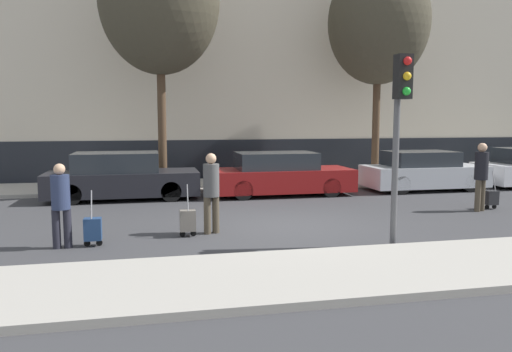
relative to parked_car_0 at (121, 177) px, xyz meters
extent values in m
plane|color=#38383A|center=(3.83, -4.74, -0.67)|extent=(80.00, 80.00, 0.00)
cube|color=#A39E93|center=(3.83, -8.49, -0.61)|extent=(28.00, 2.50, 0.12)
cube|color=#A39E93|center=(3.83, 2.26, -0.61)|extent=(28.00, 3.00, 0.12)
cube|color=#B7AD99|center=(3.83, 6.03, 5.51)|extent=(28.00, 3.14, 12.34)
cube|color=black|center=(3.83, 4.44, 0.13)|extent=(27.44, 0.06, 1.60)
cube|color=black|center=(0.05, 0.00, -0.17)|extent=(4.51, 1.81, 0.70)
cube|color=#23282D|center=(-0.13, 0.00, 0.47)|extent=(2.48, 1.59, 0.58)
cylinder|color=black|center=(1.45, -0.81, -0.37)|extent=(0.60, 0.18, 0.60)
cylinder|color=black|center=(1.45, 0.81, -0.37)|extent=(0.60, 0.18, 0.60)
cylinder|color=black|center=(-1.35, -0.81, -0.37)|extent=(0.60, 0.18, 0.60)
cylinder|color=black|center=(-1.35, 0.81, -0.37)|extent=(0.60, 0.18, 0.60)
cube|color=maroon|center=(4.98, -0.21, -0.17)|extent=(4.51, 1.78, 0.70)
cube|color=#23282D|center=(4.80, -0.21, 0.44)|extent=(2.48, 1.57, 0.53)
cylinder|color=black|center=(6.38, -1.01, -0.37)|extent=(0.60, 0.18, 0.60)
cylinder|color=black|center=(6.38, 0.59, -0.37)|extent=(0.60, 0.18, 0.60)
cylinder|color=black|center=(3.58, -1.01, -0.37)|extent=(0.60, 0.18, 0.60)
cylinder|color=black|center=(3.58, 0.59, -0.37)|extent=(0.60, 0.18, 0.60)
cube|color=#B7BABF|center=(10.05, -0.20, -0.17)|extent=(4.09, 1.72, 0.70)
cube|color=#23282D|center=(9.89, -0.20, 0.43)|extent=(2.25, 1.52, 0.50)
cylinder|color=black|center=(11.32, -0.98, -0.37)|extent=(0.60, 0.18, 0.60)
cylinder|color=black|center=(11.32, 0.57, -0.37)|extent=(0.60, 0.18, 0.60)
cylinder|color=black|center=(8.79, -0.98, -0.37)|extent=(0.60, 0.18, 0.60)
cylinder|color=black|center=(8.79, 0.57, -0.37)|extent=(0.60, 0.18, 0.60)
cylinder|color=black|center=(13.33, 0.76, -0.37)|extent=(0.60, 0.18, 0.60)
cylinder|color=#23232D|center=(-0.71, -5.78, -0.29)|extent=(0.15, 0.15, 0.75)
cylinder|color=#23232D|center=(-0.91, -5.79, -0.29)|extent=(0.15, 0.15, 0.75)
cylinder|color=#283351|center=(-0.81, -5.79, 0.41)|extent=(0.34, 0.34, 0.65)
sphere|color=tan|center=(-0.81, -5.79, 0.84)|extent=(0.21, 0.21, 0.21)
cube|color=navy|center=(-0.26, -5.76, -0.33)|extent=(0.32, 0.24, 0.43)
cylinder|color=black|center=(-0.37, -5.76, -0.61)|extent=(0.12, 0.03, 0.12)
cylinder|color=black|center=(-0.15, -5.76, -0.61)|extent=(0.12, 0.03, 0.12)
cylinder|color=gray|center=(-0.26, -5.83, 0.15)|extent=(0.02, 0.19, 0.53)
cylinder|color=#4C4233|center=(2.01, -5.20, -0.27)|extent=(0.15, 0.15, 0.80)
cylinder|color=#4C4233|center=(2.20, -5.13, -0.27)|extent=(0.15, 0.15, 0.80)
cylinder|color=#4C4C4C|center=(2.10, -5.17, 0.48)|extent=(0.34, 0.34, 0.69)
sphere|color=tan|center=(2.10, -5.17, 0.94)|extent=(0.23, 0.23, 0.23)
cube|color=slate|center=(1.58, -5.35, -0.33)|extent=(0.32, 0.24, 0.44)
cylinder|color=black|center=(1.47, -5.35, -0.61)|extent=(0.12, 0.03, 0.12)
cylinder|color=black|center=(1.69, -5.35, -0.61)|extent=(0.12, 0.03, 0.12)
cylinder|color=gray|center=(1.58, -5.42, 0.17)|extent=(0.02, 0.19, 0.53)
cylinder|color=#4C4233|center=(9.46, -4.06, -0.25)|extent=(0.15, 0.15, 0.84)
cylinder|color=#4C4233|center=(9.27, -4.13, -0.25)|extent=(0.15, 0.15, 0.84)
cylinder|color=black|center=(9.37, -4.09, 0.54)|extent=(0.34, 0.34, 0.73)
sphere|color=tan|center=(9.37, -4.09, 1.02)|extent=(0.24, 0.24, 0.24)
cube|color=#262628|center=(9.87, -3.88, -0.35)|extent=(0.32, 0.24, 0.38)
cylinder|color=black|center=(9.76, -3.88, -0.61)|extent=(0.12, 0.03, 0.12)
cylinder|color=black|center=(9.99, -3.88, -0.61)|extent=(0.12, 0.03, 0.12)
cylinder|color=gray|center=(9.87, -3.95, 0.11)|extent=(0.02, 0.19, 0.53)
cylinder|color=#515154|center=(5.36, -6.99, 1.13)|extent=(0.12, 0.12, 3.59)
cube|color=black|center=(5.36, -7.17, 2.52)|extent=(0.28, 0.24, 0.80)
sphere|color=red|center=(5.36, -7.32, 2.79)|extent=(0.15, 0.15, 0.15)
sphere|color=gold|center=(5.36, -7.32, 2.52)|extent=(0.15, 0.15, 0.15)
sphere|color=green|center=(5.36, -7.32, 2.26)|extent=(0.15, 0.15, 0.15)
torus|color=black|center=(5.99, 2.02, -0.19)|extent=(0.72, 0.06, 0.72)
torus|color=black|center=(4.94, 2.02, -0.19)|extent=(0.72, 0.06, 0.72)
cylinder|color=navy|center=(5.46, 2.02, 0.01)|extent=(1.00, 0.05, 0.05)
cylinder|color=navy|center=(5.27, 2.02, 0.21)|extent=(0.04, 0.04, 0.40)
cylinder|color=#4C3826|center=(9.32, 2.09, 1.54)|extent=(0.28, 0.28, 4.17)
ellipsoid|color=#423D2D|center=(9.32, 2.09, 5.35)|extent=(3.76, 3.76, 4.59)
cylinder|color=#4C3826|center=(1.29, 1.47, 1.63)|extent=(0.28, 0.28, 4.36)
ellipsoid|color=#423D2D|center=(1.29, 1.47, 5.61)|extent=(3.92, 3.92, 4.80)
camera|label=1|loc=(0.81, -15.57, 1.76)|focal=35.00mm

